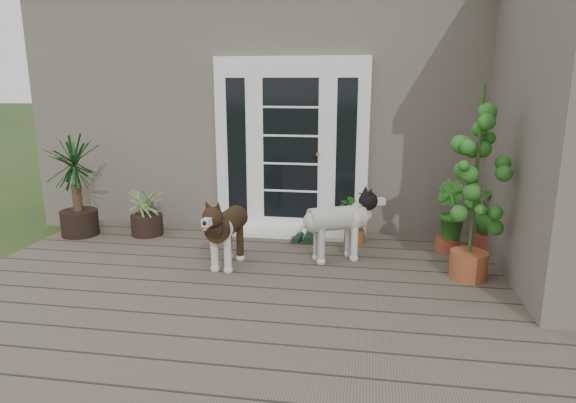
# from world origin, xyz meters

# --- Properties ---
(deck) EXTENTS (6.20, 4.60, 0.12)m
(deck) POSITION_xyz_m (0.00, 0.40, 0.06)
(deck) COLOR #6B5B4C
(deck) RESTS_ON ground
(house_main) EXTENTS (7.40, 4.00, 3.10)m
(house_main) POSITION_xyz_m (0.00, 4.65, 1.55)
(house_main) COLOR #665E54
(house_main) RESTS_ON ground
(door_unit) EXTENTS (1.90, 0.14, 2.15)m
(door_unit) POSITION_xyz_m (-0.20, 2.60, 1.19)
(door_unit) COLOR white
(door_unit) RESTS_ON deck
(door_step) EXTENTS (1.60, 0.40, 0.05)m
(door_step) POSITION_xyz_m (-0.20, 2.40, 0.14)
(door_step) COLOR white
(door_step) RESTS_ON deck
(brindle_dog) EXTENTS (0.42, 0.82, 0.66)m
(brindle_dog) POSITION_xyz_m (-0.64, 1.23, 0.45)
(brindle_dog) COLOR #302211
(brindle_dog) RESTS_ON deck
(white_dog) EXTENTS (0.88, 0.66, 0.67)m
(white_dog) POSITION_xyz_m (0.44, 1.57, 0.46)
(white_dog) COLOR white
(white_dog) RESTS_ON deck
(spider_plant) EXTENTS (0.83, 0.83, 0.69)m
(spider_plant) POSITION_xyz_m (-1.93, 2.12, 0.46)
(spider_plant) COLOR #9BAC6A
(spider_plant) RESTS_ON deck
(yucca) EXTENTS (1.02, 1.02, 1.22)m
(yucca) POSITION_xyz_m (-2.75, 1.98, 0.73)
(yucca) COLOR black
(yucca) RESTS_ON deck
(herb_a) EXTENTS (0.60, 0.60, 0.56)m
(herb_a) POSITION_xyz_m (0.62, 2.20, 0.40)
(herb_a) COLOR #22661D
(herb_a) RESTS_ON deck
(herb_b) EXTENTS (0.54, 0.54, 0.58)m
(herb_b) POSITION_xyz_m (1.66, 2.05, 0.41)
(herb_b) COLOR #185518
(herb_b) RESTS_ON deck
(herb_c) EXTENTS (0.41, 0.41, 0.62)m
(herb_c) POSITION_xyz_m (2.13, 2.28, 0.43)
(herb_c) COLOR #1A5D1E
(herb_c) RESTS_ON deck
(sapling) EXTENTS (0.71, 0.71, 1.89)m
(sapling) POSITION_xyz_m (1.74, 1.28, 1.07)
(sapling) COLOR #165019
(sapling) RESTS_ON deck
(clog_left) EXTENTS (0.17, 0.34, 0.10)m
(clog_left) POSITION_xyz_m (0.10, 2.20, 0.17)
(clog_left) COLOR black
(clog_left) RESTS_ON deck
(clog_right) EXTENTS (0.17, 0.28, 0.08)m
(clog_right) POSITION_xyz_m (-0.05, 2.16, 0.16)
(clog_right) COLOR #163821
(clog_right) RESTS_ON deck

